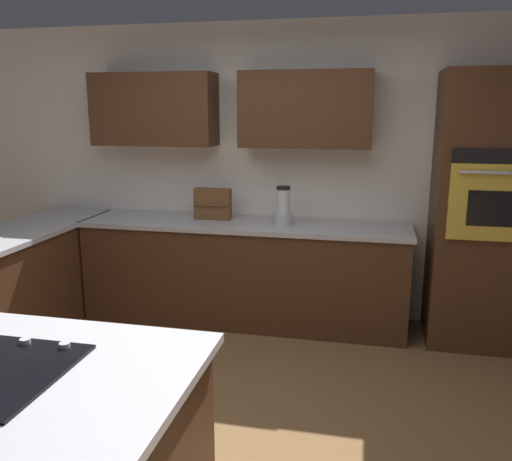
{
  "coord_description": "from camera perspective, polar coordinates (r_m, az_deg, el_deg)",
  "views": [
    {
      "loc": [
        -0.96,
        2.62,
        1.85
      ],
      "look_at": [
        -0.15,
        -1.1,
        0.98
      ],
      "focal_mm": 37.1,
      "sensor_mm": 36.0,
      "label": 1
    }
  ],
  "objects": [
    {
      "name": "ground_plane",
      "position": [
        3.35,
        -6.93,
        -20.75
      ],
      "size": [
        14.0,
        14.0,
        0.0
      ],
      "primitive_type": "plane",
      "color": "brown"
    },
    {
      "name": "wall_back",
      "position": [
        4.8,
        -0.01,
        7.82
      ],
      "size": [
        6.0,
        0.44,
        2.6
      ],
      "color": "white",
      "rests_on": "ground"
    },
    {
      "name": "lower_cabinets_back",
      "position": [
        4.69,
        -1.31,
        -4.76
      ],
      "size": [
        2.8,
        0.6,
        0.86
      ],
      "primitive_type": "cube",
      "color": "#472B19",
      "rests_on": "ground"
    },
    {
      "name": "countertop_back",
      "position": [
        4.57,
        -1.34,
        0.62
      ],
      "size": [
        2.84,
        0.64,
        0.04
      ],
      "primitive_type": "cube",
      "color": "#B2B2B7",
      "rests_on": "lower_cabinets_back"
    },
    {
      "name": "wall_oven",
      "position": [
        4.49,
        23.58,
        1.87
      ],
      "size": [
        0.8,
        0.66,
        2.15
      ],
      "color": "#472B19",
      "rests_on": "ground"
    },
    {
      "name": "blender",
      "position": [
        4.44,
        2.95,
        2.37
      ],
      "size": [
        0.15,
        0.15,
        0.33
      ],
      "color": "silver",
      "rests_on": "countertop_back"
    },
    {
      "name": "spice_rack",
      "position": [
        4.7,
        -4.68,
        2.87
      ],
      "size": [
        0.32,
        0.11,
        0.28
      ],
      "color": "brown",
      "rests_on": "countertop_back"
    }
  ]
}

